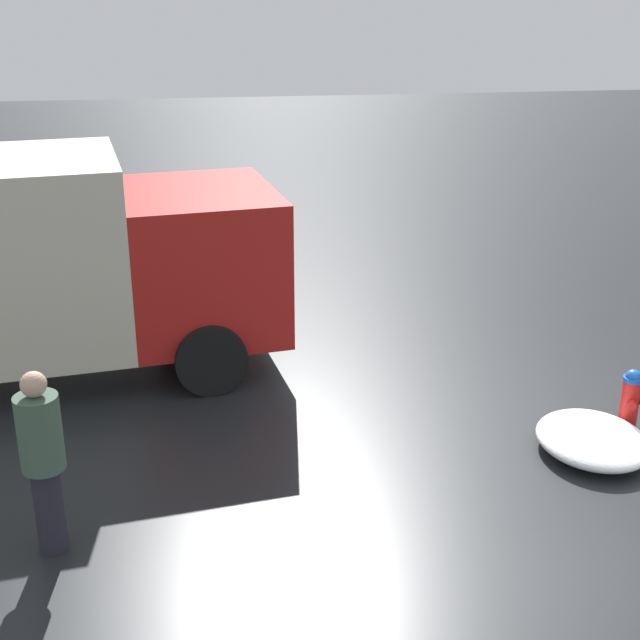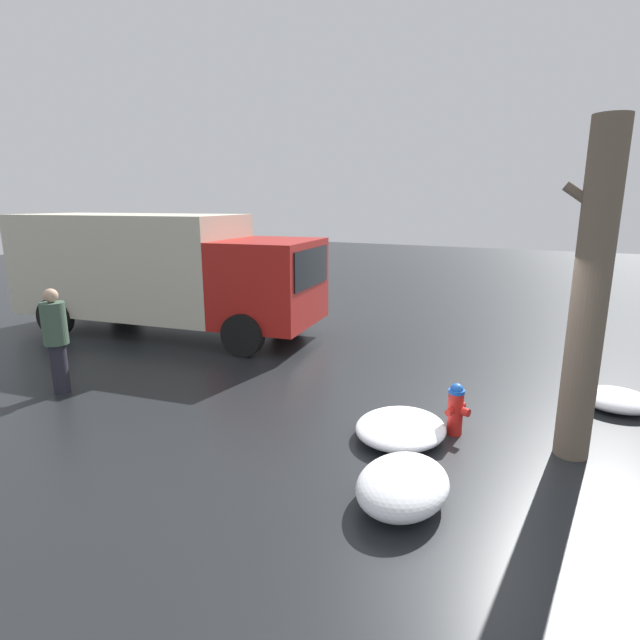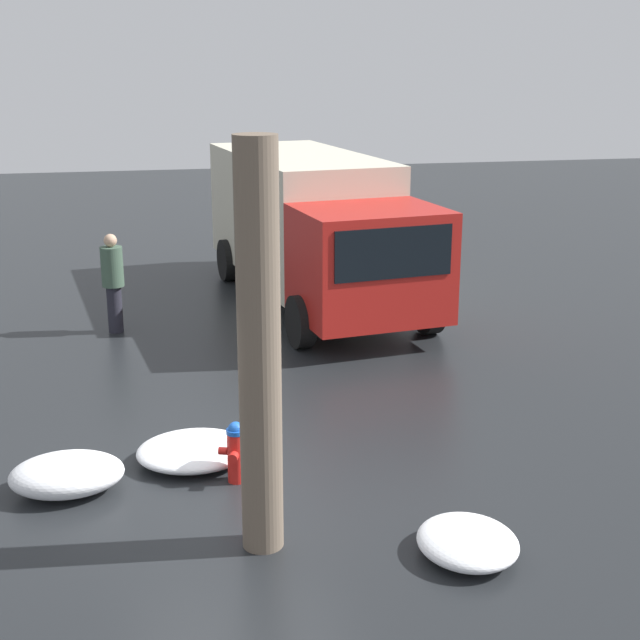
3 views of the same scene
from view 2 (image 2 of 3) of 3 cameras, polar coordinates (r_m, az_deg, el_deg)
The scene contains 8 objects.
ground_plane at distance 7.32m, azimuth 15.05°, elevation -12.44°, with size 60.00×60.00×0.00m, color black.
fire_hydrant at distance 7.17m, azimuth 15.27°, elevation -9.72°, with size 0.32×0.42×0.74m.
tree_trunk at distance 6.69m, azimuth 28.45°, elevation 2.39°, with size 0.63×0.41×4.07m.
delivery_truck at distance 12.70m, azimuth -17.79°, elevation 5.62°, with size 7.72×3.47×2.84m.
pedestrian at distance 9.30m, azimuth -27.96°, elevation -1.70°, with size 0.39×0.39×1.77m.
snow_pile_by_hydrant at distance 9.09m, azimuth 30.77°, elevation -7.82°, with size 1.09×0.99×0.28m.
snow_pile_curbside at distance 5.62m, azimuth 9.44°, elevation -18.10°, with size 0.95×1.27×0.43m.
snow_pile_by_tree at distance 7.00m, azimuth 9.21°, elevation -12.07°, with size 1.20×1.38×0.29m.
Camera 2 is at (-1.25, 6.50, 3.13)m, focal length 28.00 mm.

